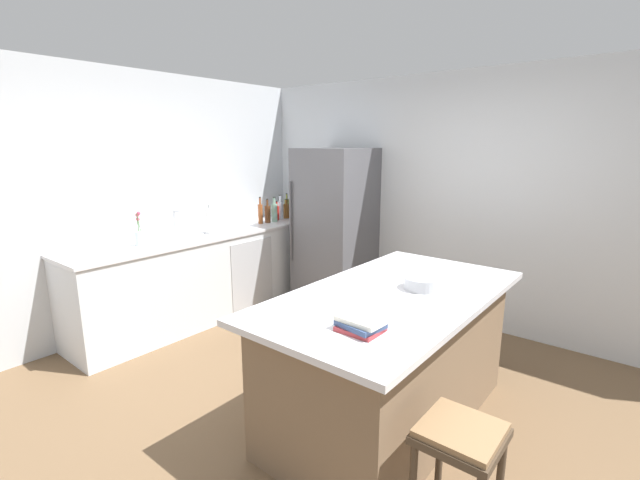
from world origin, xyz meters
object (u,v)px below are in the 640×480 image
at_px(paper_towel_roll, 210,221).
at_px(cookbook_stack, 360,324).
at_px(refrigerator, 335,228).
at_px(whiskey_bottle, 286,211).
at_px(flower_vase, 140,236).
at_px(mixing_bowl, 423,283).
at_px(soda_bottle, 280,210).
at_px(bar_stool, 459,449).
at_px(syrup_bottle, 268,214).
at_px(vinegar_bottle, 260,213).
at_px(hot_sauce_bottle, 277,213).
at_px(gin_bottle, 274,212).
at_px(olive_oil_bottle, 287,207).
at_px(sink_faucet, 176,223).
at_px(kitchen_island, 391,356).

relative_size(paper_towel_roll, cookbook_stack, 1.24).
xyz_separation_m(refrigerator, whiskey_bottle, (-0.86, 0.08, 0.11)).
relative_size(flower_vase, mixing_bowl, 1.31).
xyz_separation_m(whiskey_bottle, soda_bottle, (-0.01, -0.11, 0.02)).
height_order(bar_stool, cookbook_stack, cookbook_stack).
relative_size(syrup_bottle, vinegar_bottle, 0.91).
relative_size(hot_sauce_bottle, vinegar_bottle, 0.76).
xyz_separation_m(bar_stool, flower_vase, (-3.28, 0.31, 0.51)).
height_order(soda_bottle, gin_bottle, soda_bottle).
relative_size(flower_vase, paper_towel_roll, 1.06).
relative_size(olive_oil_bottle, syrup_bottle, 1.06).
distance_m(bar_stool, olive_oil_bottle, 4.16).
height_order(bar_stool, syrup_bottle, syrup_bottle).
bearing_deg(refrigerator, syrup_bottle, -159.28).
xyz_separation_m(bar_stool, syrup_bottle, (-3.23, 1.95, 0.52)).
height_order(refrigerator, olive_oil_bottle, refrigerator).
bearing_deg(hot_sauce_bottle, soda_bottle, 105.88).
relative_size(bar_stool, flower_vase, 1.92).
bearing_deg(paper_towel_roll, refrigerator, 55.10).
distance_m(flower_vase, gin_bottle, 1.74).
bearing_deg(syrup_bottle, mixing_bowl, -22.65).
relative_size(syrup_bottle, cookbook_stack, 1.16).
relative_size(paper_towel_roll, syrup_bottle, 1.06).
height_order(sink_faucet, vinegar_bottle, vinegar_bottle).
height_order(olive_oil_bottle, syrup_bottle, olive_oil_bottle).
distance_m(refrigerator, bar_stool, 3.33).
relative_size(kitchen_island, refrigerator, 1.10).
bearing_deg(bar_stool, hot_sauce_bottle, 146.64).
height_order(whiskey_bottle, vinegar_bottle, vinegar_bottle).
xyz_separation_m(refrigerator, flower_vase, (-0.86, -1.94, 0.11)).
xyz_separation_m(soda_bottle, hot_sauce_bottle, (0.02, -0.08, -0.02)).
height_order(paper_towel_roll, vinegar_bottle, vinegar_bottle).
bearing_deg(hot_sauce_bottle, mixing_bowl, -25.97).
bearing_deg(whiskey_bottle, refrigerator, -5.62).
xyz_separation_m(kitchen_island, olive_oil_bottle, (-2.61, 1.75, 0.59)).
height_order(soda_bottle, mixing_bowl, soda_bottle).
xyz_separation_m(gin_bottle, syrup_bottle, (-0.02, -0.10, -0.01)).
height_order(kitchen_island, hot_sauce_bottle, hot_sauce_bottle).
height_order(kitchen_island, whiskey_bottle, whiskey_bottle).
relative_size(hot_sauce_bottle, syrup_bottle, 0.84).
bearing_deg(whiskey_bottle, vinegar_bottle, -86.77).
height_order(refrigerator, hot_sauce_bottle, refrigerator).
height_order(kitchen_island, vinegar_bottle, vinegar_bottle).
distance_m(refrigerator, soda_bottle, 0.88).
distance_m(paper_towel_roll, soda_bottle, 1.14).
distance_m(whiskey_bottle, gin_bottle, 0.30).
height_order(whiskey_bottle, syrup_bottle, syrup_bottle).
xyz_separation_m(sink_faucet, whiskey_bottle, (0.05, 1.60, -0.06)).
bearing_deg(vinegar_bottle, flower_vase, -91.04).
xyz_separation_m(whiskey_bottle, syrup_bottle, (0.05, -0.39, 0.01)).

